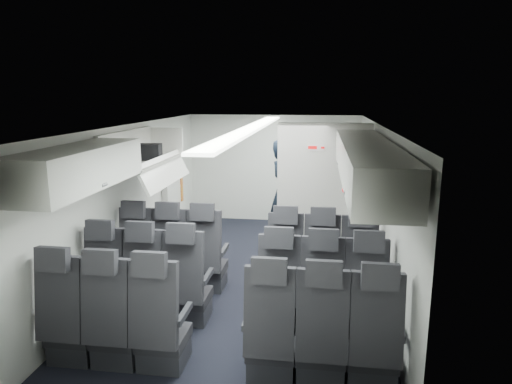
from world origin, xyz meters
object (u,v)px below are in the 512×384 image
(galley_unit, at_px, (321,179))
(carry_on_bag, at_px, (146,153))
(seat_row_front, at_px, (246,263))
(flight_attendant, at_px, (283,194))
(boarding_door, at_px, (173,186))
(seat_row_rear, at_px, (215,333))
(seat_row_mid, at_px, (233,292))

(galley_unit, relative_size, carry_on_bag, 4.85)
(seat_row_front, height_order, carry_on_bag, carry_on_bag)
(flight_attendant, height_order, carry_on_bag, carry_on_bag)
(boarding_door, relative_size, flight_attendant, 1.01)
(boarding_door, distance_m, carry_on_bag, 1.91)
(galley_unit, bearing_deg, flight_attendant, -114.23)
(seat_row_front, distance_m, seat_row_rear, 1.80)
(flight_attendant, bearing_deg, galley_unit, -49.11)
(seat_row_front, distance_m, boarding_door, 2.71)
(seat_row_front, bearing_deg, seat_row_mid, -90.00)
(seat_row_rear, bearing_deg, seat_row_mid, 90.00)
(boarding_door, xyz_separation_m, flight_attendant, (1.97, -0.21, -0.04))
(seat_row_front, relative_size, carry_on_bag, 8.49)
(boarding_door, height_order, carry_on_bag, carry_on_bag)
(carry_on_bag, bearing_deg, seat_row_front, -23.17)
(seat_row_mid, xyz_separation_m, flight_attendant, (0.33, 2.77, 0.52))
(boarding_door, relative_size, carry_on_bag, 4.74)
(seat_row_front, height_order, seat_row_mid, same)
(seat_row_mid, xyz_separation_m, boarding_door, (-1.64, 2.99, 0.55))
(seat_row_front, relative_size, boarding_door, 1.79)
(seat_row_rear, bearing_deg, boarding_door, 112.87)
(seat_row_mid, relative_size, seat_row_rear, 1.00)
(seat_row_mid, bearing_deg, seat_row_rear, -90.00)
(boarding_door, bearing_deg, galley_unit, 24.28)
(galley_unit, distance_m, carry_on_bag, 3.83)
(carry_on_bag, bearing_deg, flight_attendant, 31.91)
(seat_row_mid, height_order, seat_row_rear, same)
(boarding_door, height_order, flight_attendant, boarding_door)
(seat_row_rear, bearing_deg, flight_attendant, 84.89)
(seat_row_front, relative_size, seat_row_rear, 1.00)
(boarding_door, xyz_separation_m, carry_on_bag, (0.21, -1.71, 0.82))
(seat_row_front, relative_size, flight_attendant, 1.81)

